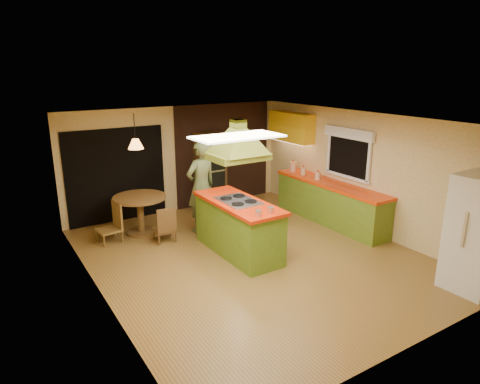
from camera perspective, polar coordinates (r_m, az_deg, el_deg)
ground at (r=8.00m, az=1.85°, el=-8.57°), size 6.50×6.50×0.00m
room_walls at (r=7.56m, az=1.93°, el=0.05°), size 5.50×6.50×6.50m
ceiling_plane at (r=7.31m, az=2.03°, el=9.49°), size 6.50×6.50×0.00m
brick_panel at (r=10.87m, az=-2.19°, el=5.12°), size 2.64×0.03×2.50m
nook_opening at (r=9.86m, az=-16.14°, el=2.10°), size 2.20×0.03×2.10m
right_counter at (r=9.73m, az=11.90°, el=-1.38°), size 0.62×3.05×0.92m
upper_cabinets at (r=10.65m, az=6.83°, el=8.61°), size 0.34×1.40×0.70m
window_right at (r=9.46m, az=14.29°, el=6.13°), size 0.12×1.35×1.06m
fluor_panel at (r=5.72m, az=-0.34°, el=7.39°), size 1.20×0.60×0.03m
kitchen_island at (r=7.96m, az=-0.22°, el=-4.67°), size 0.83×2.05×1.03m
range_hood at (r=7.51m, az=-0.24°, el=7.79°), size 0.98×0.71×0.79m
man at (r=8.93m, az=-5.18°, el=0.74°), size 0.79×0.59×1.95m
refrigerator at (r=7.50m, az=29.14°, el=-4.88°), size 0.78×0.74×1.85m
wall_oven at (r=10.43m, az=-4.00°, el=2.85°), size 0.65×0.63×1.87m
dining_table at (r=9.09m, az=-13.18°, el=-2.00°), size 1.09×1.09×0.81m
chair_left at (r=8.87m, az=-17.15°, el=-3.97°), size 0.49×0.49×0.80m
chair_near at (r=8.67m, az=-10.09°, el=-4.18°), size 0.43×0.43×0.74m
pendant_lamp at (r=8.78m, az=-13.74°, el=6.25°), size 0.35×0.35×0.20m
canister_large at (r=10.46m, az=7.08°, el=3.37°), size 0.21×0.21×0.24m
canister_medium at (r=10.18m, az=8.44°, el=2.78°), size 0.14×0.14×0.18m
canister_small at (r=9.82m, az=10.33°, el=2.18°), size 0.17×0.17×0.17m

